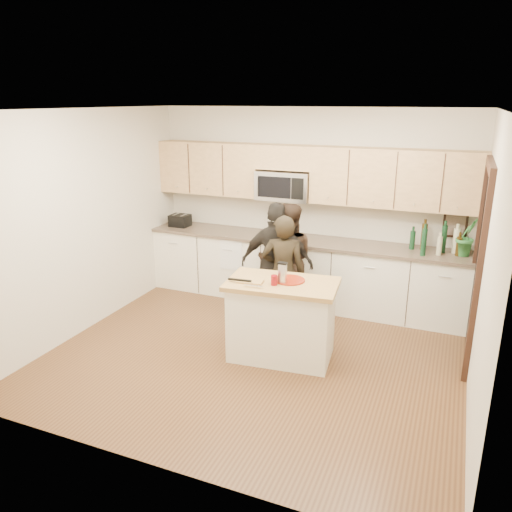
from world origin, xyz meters
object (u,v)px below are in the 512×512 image
at_px(woman_right, 277,264).
at_px(toaster, 180,220).
at_px(woman_center, 286,261).
at_px(island, 282,319).
at_px(woman_left, 283,274).

bearing_deg(woman_right, toaster, -30.75).
xyz_separation_m(woman_center, woman_right, (-0.06, -0.19, 0.02)).
distance_m(island, woman_left, 0.78).
xyz_separation_m(woman_left, woman_center, (-0.09, 0.37, 0.03)).
bearing_deg(woman_right, woman_center, -116.15).
xyz_separation_m(island, woman_center, (-0.32, 1.06, 0.32)).
xyz_separation_m(woman_left, woman_right, (-0.15, 0.18, 0.05)).
bearing_deg(island, woman_right, 107.63).
bearing_deg(woman_center, toaster, -37.75).
relative_size(toaster, woman_center, 0.18).
bearing_deg(woman_center, island, 84.80).
xyz_separation_m(toaster, woman_center, (1.90, -0.54, -0.26)).
distance_m(toaster, woman_left, 2.21).
bearing_deg(island, toaster, 138.32).
distance_m(island, toaster, 2.80).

